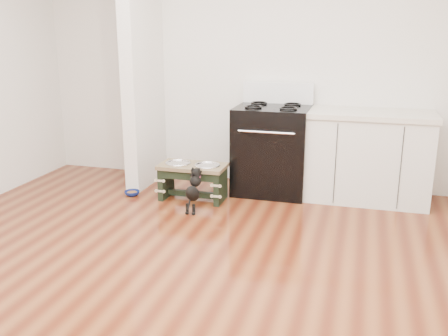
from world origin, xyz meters
TOP-DOWN VIEW (x-y plane):
  - ground at (0.00, 0.00)m, footprint 5.00×5.00m
  - room_shell at (0.00, 0.00)m, footprint 5.00×5.00m
  - partition_wall at (-1.18, 2.10)m, footprint 0.15×0.80m
  - oven_range at (0.25, 2.16)m, footprint 0.76×0.69m
  - cabinet_run at (1.23, 2.18)m, footprint 1.24×0.64m
  - dog_feeder at (-0.48, 1.67)m, footprint 0.68×0.36m
  - puppy at (-0.35, 1.36)m, footprint 0.12×0.35m
  - floor_bowl at (-1.13, 1.61)m, footprint 0.20×0.20m

SIDE VIEW (x-z plane):
  - ground at x=0.00m, z-range 0.00..0.00m
  - floor_bowl at x=-1.13m, z-range 0.00..0.05m
  - puppy at x=-0.35m, z-range 0.02..0.43m
  - dog_feeder at x=-0.48m, z-range 0.07..0.46m
  - cabinet_run at x=1.23m, z-range 0.00..0.91m
  - oven_range at x=0.25m, z-range -0.09..1.05m
  - partition_wall at x=-1.18m, z-range 0.00..2.70m
  - room_shell at x=0.00m, z-range -0.88..4.12m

